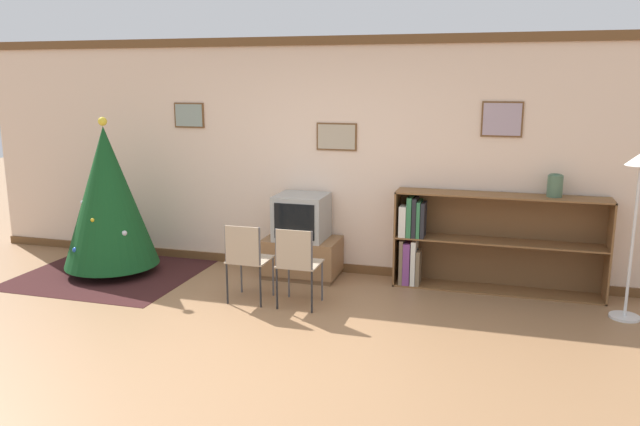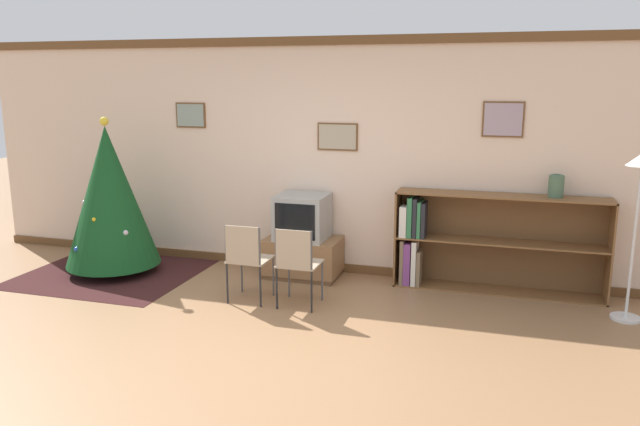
% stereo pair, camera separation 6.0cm
% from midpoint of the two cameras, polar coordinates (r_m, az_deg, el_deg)
% --- Properties ---
extents(ground_plane, '(24.00, 24.00, 0.00)m').
position_cam_midpoint_polar(ground_plane, '(5.30, -6.35, -12.83)').
color(ground_plane, '#936B47').
extents(wall_back, '(9.15, 0.11, 2.70)m').
position_cam_midpoint_polar(wall_back, '(7.22, 1.22, 5.14)').
color(wall_back, beige).
rests_on(wall_back, ground_plane).
extents(area_rug, '(1.95, 1.87, 0.01)m').
position_cam_midpoint_polar(area_rug, '(7.77, -18.02, -5.13)').
color(area_rug, '#381919').
rests_on(area_rug, ground_plane).
extents(christmas_tree, '(1.07, 1.07, 1.81)m').
position_cam_midpoint_polar(christmas_tree, '(7.56, -18.47, 1.43)').
color(christmas_tree, maroon).
rests_on(christmas_tree, area_rug).
extents(tv_console, '(0.85, 0.55, 0.45)m').
position_cam_midpoint_polar(tv_console, '(7.19, -1.35, -4.06)').
color(tv_console, brown).
rests_on(tv_console, ground_plane).
extents(television, '(0.56, 0.54, 0.51)m').
position_cam_midpoint_polar(television, '(7.07, -1.37, -0.34)').
color(television, '#9E9E99').
rests_on(television, tv_console).
extents(folding_chair_left, '(0.40, 0.40, 0.82)m').
position_cam_midpoint_polar(folding_chair_left, '(6.33, -6.45, -4.07)').
color(folding_chair_left, tan).
rests_on(folding_chair_left, ground_plane).
extents(folding_chair_right, '(0.40, 0.40, 0.82)m').
position_cam_midpoint_polar(folding_chair_right, '(6.14, -1.85, -4.50)').
color(folding_chair_right, tan).
rests_on(folding_chair_right, ground_plane).
extents(bookshelf, '(2.18, 0.36, 1.05)m').
position_cam_midpoint_polar(bookshelf, '(6.90, 13.51, -2.56)').
color(bookshelf, brown).
rests_on(bookshelf, ground_plane).
extents(vase, '(0.15, 0.15, 0.23)m').
position_cam_midpoint_polar(vase, '(6.79, 21.02, 2.36)').
color(vase, '#47664C').
rests_on(vase, bookshelf).
extents(standing_lamp, '(0.28, 0.28, 1.59)m').
position_cam_midpoint_polar(standing_lamp, '(6.38, 27.39, 1.63)').
color(standing_lamp, silver).
rests_on(standing_lamp, ground_plane).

